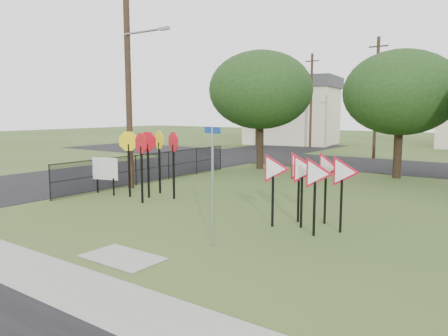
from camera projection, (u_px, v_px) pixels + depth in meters
The scene contains 18 objects.
ground at pixel (186, 236), 12.67m from camera, with size 140.00×140.00×0.00m, color #324B1C.
sidewalk at pixel (57, 280), 9.30m from camera, with size 30.00×1.60×0.02m, color gray.
planting_strip at pixel (1, 300), 8.33m from camera, with size 30.00×0.80×0.02m, color #324B1C.
street_left at pixel (146, 168), 27.68m from camera, with size 8.00×50.00×0.02m, color black.
street_far at pixel (385, 166), 28.73m from camera, with size 60.00×8.00×0.02m, color black.
curb_pad at pixel (122, 258), 10.74m from camera, with size 2.00×1.20×0.02m, color gray.
street_name_sign at pixel (213, 179), 11.48m from camera, with size 0.64×0.19×3.18m.
stop_sign_cluster at pixel (150, 149), 17.92m from camera, with size 2.56×2.18×2.78m.
yield_sign_cluster at pixel (309, 173), 13.29m from camera, with size 2.98×1.73×2.34m.
info_board at pixel (105, 170), 18.84m from camera, with size 1.24×0.39×1.60m.
utility_pole_main at pixel (129, 75), 19.81m from camera, with size 3.55×0.33×10.00m.
far_pole_a at pixel (376, 97), 32.51m from camera, with size 1.40×0.24×9.00m.
far_pole_c at pixel (311, 100), 41.98m from camera, with size 1.40×0.24×9.00m.
fence_run at pixel (153, 167), 22.01m from camera, with size 0.05×11.55×1.50m.
house_left at pixel (293, 110), 47.64m from camera, with size 10.58×8.88×7.20m.
tree_near_left at pixel (261, 90), 26.77m from camera, with size 6.40×6.40×7.27m.
tree_near_mid at pixel (401, 93), 22.97m from camera, with size 6.00×6.00×6.80m.
tree_far_left at pixel (258, 96), 45.40m from camera, with size 6.80×6.80×7.73m.
Camera 1 is at (8.11, -9.33, 3.60)m, focal length 35.00 mm.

